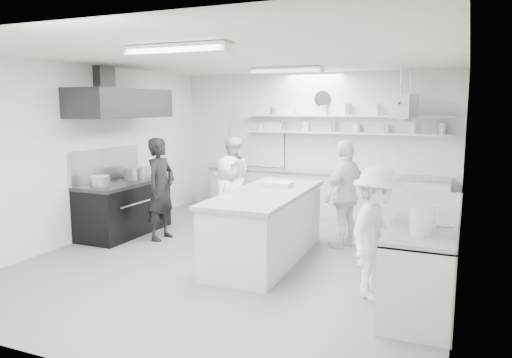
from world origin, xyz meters
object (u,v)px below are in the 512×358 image
at_px(right_counter, 427,251).
at_px(cook_back, 232,178).
at_px(stove, 124,209).
at_px(back_counter, 322,195).
at_px(cook_stove, 161,189).
at_px(prep_island, 266,227).

xyz_separation_m(right_counter, cook_back, (-4.00, 2.47, 0.37)).
xyz_separation_m(stove, right_counter, (5.25, -0.60, 0.02)).
distance_m(stove, right_counter, 5.28).
distance_m(back_counter, right_counter, 4.13).
xyz_separation_m(right_counter, cook_stove, (-4.43, 0.57, 0.42)).
bearing_deg(back_counter, right_counter, -55.35).
bearing_deg(back_counter, cook_back, -150.68).
xyz_separation_m(stove, cook_stove, (0.82, -0.03, 0.44)).
xyz_separation_m(prep_island, cook_stove, (-2.09, 0.31, 0.39)).
xyz_separation_m(back_counter, prep_island, (0.01, -3.13, 0.03)).
xyz_separation_m(back_counter, cook_back, (-1.65, -0.93, 0.38)).
distance_m(right_counter, prep_island, 2.35).
xyz_separation_m(back_counter, cook_stove, (-2.08, -2.83, 0.43)).
xyz_separation_m(right_counter, prep_island, (-2.34, 0.27, 0.02)).
bearing_deg(cook_back, back_counter, -173.66).
bearing_deg(back_counter, prep_island, -89.73).
bearing_deg(cook_stove, stove, 89.92).
bearing_deg(right_counter, prep_island, 173.49).
distance_m(stove, back_counter, 4.03).
height_order(right_counter, cook_stove, cook_stove).
relative_size(prep_island, cook_stove, 1.51).
bearing_deg(cook_back, cook_stove, 54.32).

